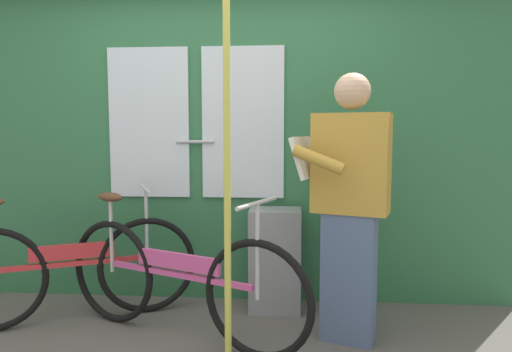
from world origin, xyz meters
name	(u,v)px	position (x,y,z in m)	size (l,w,h in m)	color
train_door_wall	(222,138)	(-0.01, 1.13, 1.22)	(4.30, 0.28, 2.33)	#2D6B42
bicycle_near_door	(72,269)	(-0.94, 0.60, 0.36)	(1.51, 0.76, 0.88)	black
bicycle_leaning_behind	(177,280)	(-0.18, 0.40, 0.37)	(1.64, 0.80, 0.89)	black
passenger_reading_newspaper	(348,202)	(0.85, 0.46, 0.85)	(0.61, 0.54, 1.61)	slate
trash_bin_by_wall	(275,259)	(0.40, 0.92, 0.36)	(0.36, 0.28, 0.72)	gray
handrail_pole	(227,156)	(0.18, 0.01, 1.15)	(0.04, 0.04, 2.29)	#C6C14C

